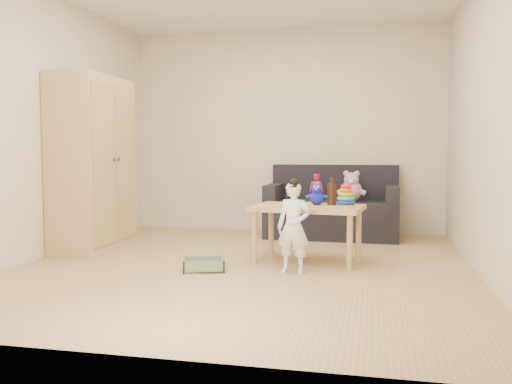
% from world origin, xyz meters
% --- Properties ---
extents(room, '(4.50, 4.50, 4.50)m').
position_xyz_m(room, '(0.00, 0.00, 1.30)').
color(room, tan).
rests_on(room, ground).
extents(wardrobe, '(0.50, 1.00, 1.80)m').
position_xyz_m(wardrobe, '(-1.74, 0.45, 0.90)').
color(wardrobe, tan).
rests_on(wardrobe, ground).
extents(sofa, '(1.58, 0.81, 0.44)m').
position_xyz_m(sofa, '(0.64, 1.84, 0.22)').
color(sofa, black).
rests_on(sofa, ground).
extents(play_table, '(1.07, 0.75, 0.53)m').
position_xyz_m(play_table, '(0.53, 0.30, 0.26)').
color(play_table, tan).
rests_on(play_table, ground).
extents(storage_bin, '(0.42, 0.37, 0.11)m').
position_xyz_m(storage_bin, '(-0.30, -0.28, 0.05)').
color(storage_bin, '#6C8460').
rests_on(storage_bin, ground).
extents(toddler, '(0.30, 0.22, 0.76)m').
position_xyz_m(toddler, '(0.47, -0.20, 0.38)').
color(toddler, white).
rests_on(toddler, ground).
extents(pink_bear, '(0.30, 0.26, 0.31)m').
position_xyz_m(pink_bear, '(0.87, 1.82, 0.59)').
color(pink_bear, '#C893A9').
rests_on(pink_bear, sofa).
extents(doll, '(0.18, 0.14, 0.32)m').
position_xyz_m(doll, '(0.46, 1.77, 0.60)').
color(doll, '#CB264F').
rests_on(doll, sofa).
extents(ring_stacker, '(0.18, 0.18, 0.20)m').
position_xyz_m(ring_stacker, '(0.88, 0.27, 0.61)').
color(ring_stacker, '#FFB10D').
rests_on(ring_stacker, play_table).
extents(brown_bottle, '(0.09, 0.09, 0.26)m').
position_xyz_m(brown_bottle, '(0.75, 0.43, 0.64)').
color(brown_bottle, black).
rests_on(brown_bottle, play_table).
extents(blue_plush, '(0.19, 0.17, 0.20)m').
position_xyz_m(blue_plush, '(0.60, 0.41, 0.63)').
color(blue_plush, '#1C23FF').
rests_on(blue_plush, play_table).
extents(wooden_figure, '(0.05, 0.04, 0.11)m').
position_xyz_m(wooden_figure, '(0.42, 0.26, 0.58)').
color(wooden_figure, brown).
rests_on(wooden_figure, play_table).
extents(yellow_book, '(0.23, 0.23, 0.01)m').
position_xyz_m(yellow_book, '(0.46, 0.43, 0.53)').
color(yellow_book, yellow).
rests_on(yellow_book, play_table).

